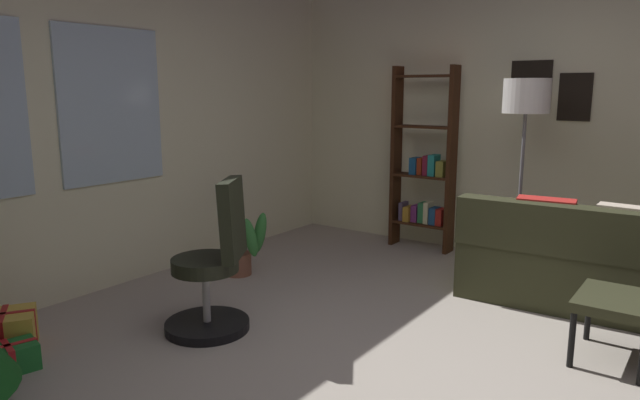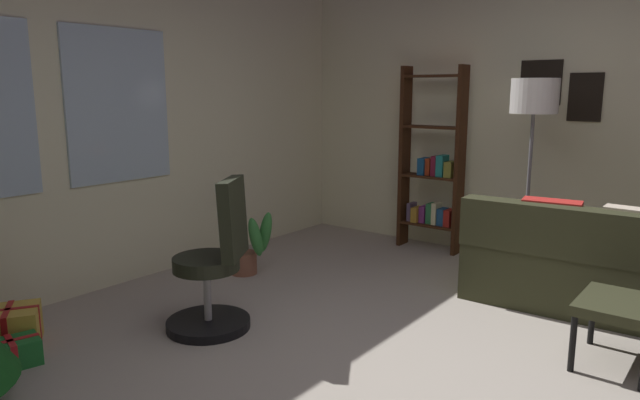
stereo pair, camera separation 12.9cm
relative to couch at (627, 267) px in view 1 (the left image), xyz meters
name	(u,v)px [view 1 (the left image)]	position (x,y,z in m)	size (l,w,h in m)	color
ground_plane	(422,400)	(-2.04, 0.66, -0.34)	(5.60, 5.59, 0.10)	#A79D90
wall_back_with_windows	(90,123)	(-2.05, 3.50, 1.04)	(5.60, 0.12, 2.64)	beige
wall_right_with_frames	(569,119)	(0.81, 0.66, 1.04)	(0.12, 5.59, 2.64)	beige
couch	(627,267)	(0.00, 0.00, 0.00)	(1.62, 2.08, 0.81)	#30311D
footstool	(616,305)	(-1.05, -0.08, 0.06)	(0.52, 0.42, 0.40)	#30311D
gift_box_green	(9,358)	(-3.20, 2.68, -0.21)	(0.34, 0.27, 0.16)	#1E722D
gift_box_gold	(5,332)	(-3.08, 2.96, -0.17)	(0.46, 0.45, 0.25)	gold
office_chair	(214,273)	(-2.11, 2.14, 0.11)	(0.58, 0.59, 1.02)	black
bookshelf	(424,169)	(0.55, 1.92, 0.51)	(0.18, 0.64, 1.81)	#391E0F
floor_lamp	(526,109)	(0.22, 0.87, 1.14)	(0.38, 0.38, 1.67)	slate
potted_plant	(242,248)	(-1.16, 2.79, -0.05)	(0.35, 0.37, 0.59)	brown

